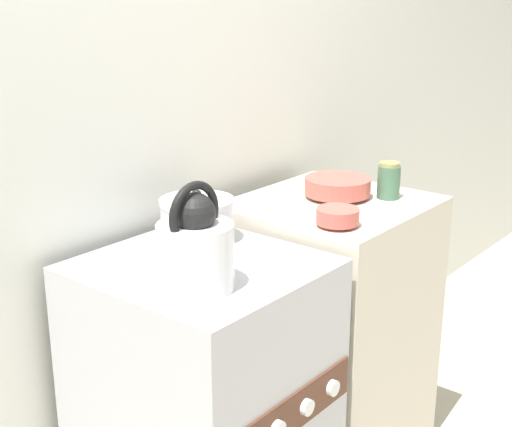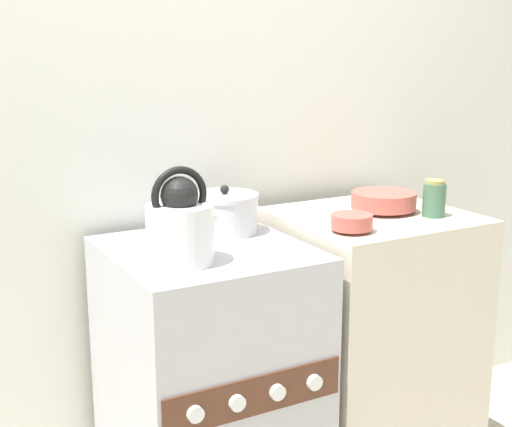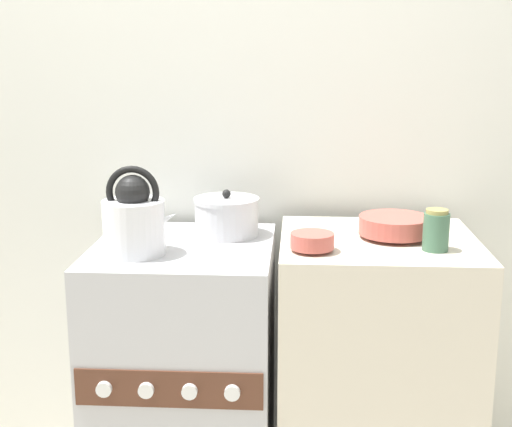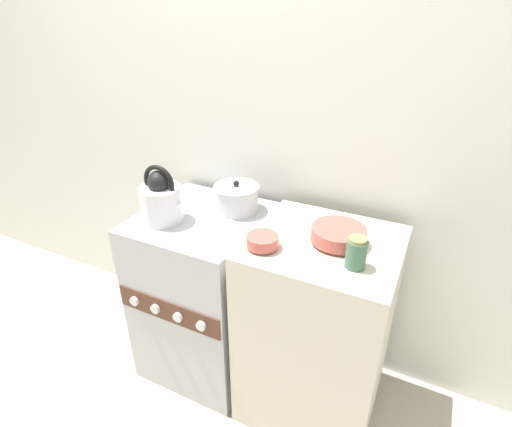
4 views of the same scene
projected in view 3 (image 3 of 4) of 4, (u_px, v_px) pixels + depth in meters
name	position (u px, v px, depth m)	size (l,w,h in m)	color
wall_back	(197.00, 115.00, 2.47)	(7.00, 0.06, 2.50)	silver
stove	(186.00, 377.00, 2.30)	(0.55, 0.61, 0.88)	#B2B2B7
counter	(373.00, 379.00, 2.24)	(0.59, 0.55, 0.92)	beige
kettle	(134.00, 220.00, 2.08)	(0.22, 0.18, 0.26)	silver
cooking_pot	(227.00, 216.00, 2.30)	(0.21, 0.21, 0.15)	silver
enamel_bowl	(394.00, 226.00, 2.14)	(0.21, 0.21, 0.07)	#B75147
small_ceramic_bowl	(312.00, 241.00, 2.00)	(0.12, 0.12, 0.05)	#B75147
storage_jar	(436.00, 230.00, 2.00)	(0.07, 0.07, 0.12)	#3F664C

